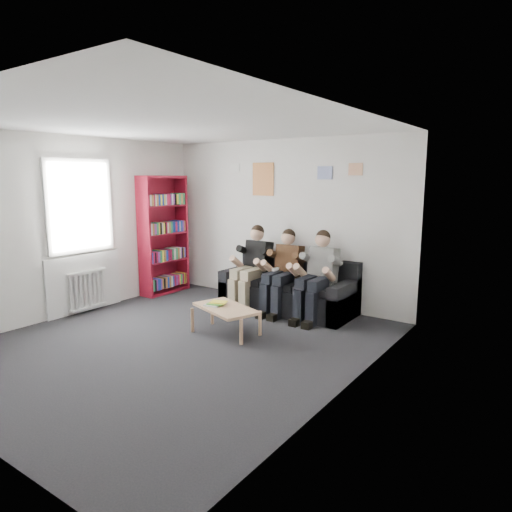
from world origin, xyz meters
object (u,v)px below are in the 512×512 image
at_px(person_middle, 282,272).
at_px(person_right, 317,276).
at_px(sofa, 289,292).
at_px(bookshelf, 164,235).
at_px(person_left, 251,267).
at_px(coffee_table, 226,310).

distance_m(person_middle, person_right, 0.59).
bearing_deg(person_middle, sofa, 86.65).
bearing_deg(bookshelf, person_left, 4.61).
height_order(coffee_table, person_middle, person_middle).
xyz_separation_m(bookshelf, person_right, (3.02, 0.14, -0.40)).
xyz_separation_m(bookshelf, person_left, (1.83, 0.14, -0.40)).
xyz_separation_m(bookshelf, person_middle, (2.43, 0.14, -0.41)).
xyz_separation_m(sofa, person_left, (-0.59, -0.20, 0.36)).
height_order(bookshelf, person_middle, bookshelf).
relative_size(bookshelf, coffee_table, 2.28).
height_order(person_left, person_right, person_left).
relative_size(sofa, person_left, 1.60).
xyz_separation_m(sofa, person_right, (0.59, -0.20, 0.36)).
bearing_deg(person_middle, person_right, -3.44).
xyz_separation_m(sofa, bookshelf, (-2.43, -0.33, 0.76)).
distance_m(bookshelf, coffee_table, 2.68).
distance_m(person_left, person_right, 1.18).
height_order(sofa, coffee_table, sofa).
bearing_deg(person_left, sofa, 21.19).
bearing_deg(coffee_table, bookshelf, 154.17).
relative_size(sofa, coffee_table, 2.29).
height_order(sofa, person_right, person_right).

